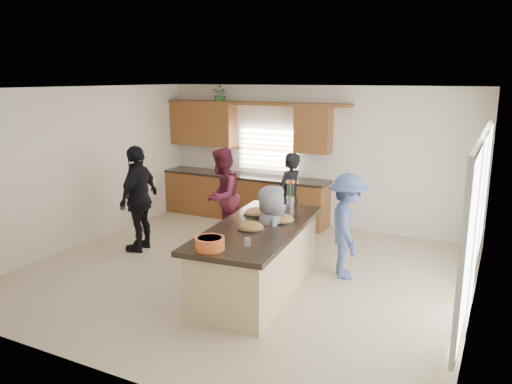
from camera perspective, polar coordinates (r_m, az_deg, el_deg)
The scene contains 18 objects.
floor at distance 7.83m, azimuth -1.49°, elevation -9.17°, with size 6.50×6.50×0.00m, color #C8B294.
room_shell at distance 7.33m, azimuth -1.57°, elevation 4.73°, with size 6.52×6.02×2.81m.
back_cabinetry at distance 10.55m, azimuth -1.49°, elevation 1.84°, with size 4.08×0.66×2.46m.
right_wall_glazing at distance 6.45m, azimuth 23.91°, elevation -2.62°, with size 0.06×4.00×2.25m.
island at distance 7.06m, azimuth 0.20°, elevation -7.75°, with size 1.41×2.80×0.95m.
platter_front at distance 6.73m, azimuth -0.53°, elevation -4.09°, with size 0.37×0.37×0.15m.
platter_mid at distance 7.10m, azimuth 2.99°, elevation -3.20°, with size 0.38×0.38×0.15m.
platter_back at distance 7.45m, azimuth 0.06°, elevation -2.38°, with size 0.40×0.40×0.16m.
salad_bowl at distance 5.98m, azimuth -5.31°, elevation -5.81°, with size 0.35×0.35×0.15m.
clear_cup at distance 6.08m, azimuth -0.96°, elevation -5.74°, with size 0.08×0.08×0.10m, color white.
plate_stack at distance 7.79m, azimuth 2.63°, elevation -1.75°, with size 0.23×0.23×0.04m, color #C496DB.
flower_vase at distance 7.87m, azimuth 3.92°, elevation -0.15°, with size 0.14×0.14×0.43m.
potted_plant at distance 10.72m, azimuth -4.04°, elevation 11.07°, with size 0.36×0.31×0.40m, color #317930.
woman_left_back at distance 9.15m, azimuth 3.83°, elevation -0.56°, with size 0.59×0.39×1.63m, color black.
woman_left_mid at distance 8.93m, azimuth -3.92°, elevation -0.53°, with size 0.84×0.66×1.74m, color #5B1B2C.
woman_left_front at distance 8.79m, azimuth -13.23°, elevation -0.73°, with size 1.08×0.45×1.84m, color black.
woman_right_back at distance 7.55m, azimuth 10.37°, elevation -3.86°, with size 1.02×0.59×1.59m, color #3C4F85.
woman_right_front at distance 7.17m, azimuth 1.75°, elevation -5.02°, with size 0.72×0.47×1.48m, color slate.
Camera 1 is at (3.46, -6.37, 2.96)m, focal length 35.00 mm.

